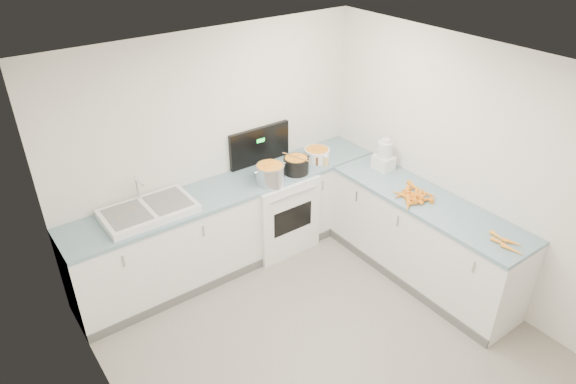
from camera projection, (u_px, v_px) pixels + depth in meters
floor at (333, 352)px, 4.63m from camera, size 3.50×4.00×0.00m
ceiling at (350, 84)px, 3.36m from camera, size 3.50×4.00×0.00m
wall_back at (214, 149)px, 5.39m from camera, size 3.50×0.00×2.50m
wall_left at (123, 339)px, 3.10m from camera, size 0.00×4.00×2.50m
wall_right at (479, 176)px, 4.89m from camera, size 0.00×4.00×2.50m
counter_back at (233, 224)px, 5.57m from camera, size 3.50×0.62×0.94m
counter_right at (422, 238)px, 5.34m from camera, size 0.62×2.20×0.94m
stove at (275, 208)px, 5.84m from camera, size 0.76×0.65×1.36m
sink at (149, 211)px, 4.86m from camera, size 0.86×0.52×0.31m
steel_pot at (270, 175)px, 5.36m from camera, size 0.38×0.38×0.22m
black_pot at (296, 166)px, 5.56m from camera, size 0.29×0.29×0.20m
wooden_spoon at (296, 157)px, 5.50m from camera, size 0.12×0.35×0.02m
mixing_bowl at (317, 155)px, 5.82m from camera, size 0.38×0.38×0.13m
extract_bottle at (317, 161)px, 5.72m from camera, size 0.04×0.04×0.10m
spice_jar at (326, 161)px, 5.72m from camera, size 0.06×0.06×0.10m
food_processor at (384, 156)px, 5.59m from camera, size 0.18×0.22×0.36m
carrot_pile at (415, 195)px, 5.10m from camera, size 0.45×0.40×0.08m
peeled_carrots at (506, 243)px, 4.44m from camera, size 0.17×0.37×0.04m
peelings at (127, 214)px, 4.73m from camera, size 0.22×0.20×0.01m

